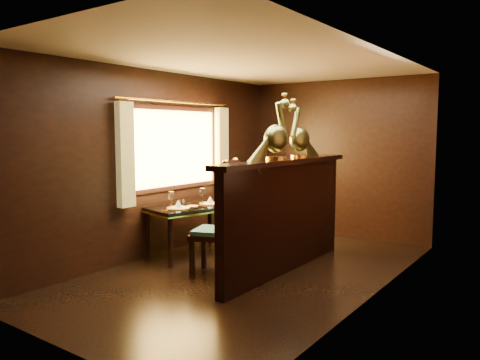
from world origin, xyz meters
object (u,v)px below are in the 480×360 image
(dining_table, at_px, (192,211))
(chair_left, at_px, (224,215))
(peacock_left, at_px, (276,126))
(peacock_right, at_px, (300,129))
(chair_right, at_px, (263,214))

(dining_table, relative_size, chair_left, 0.94)
(peacock_left, distance_m, peacock_right, 0.56)
(chair_right, height_order, peacock_left, peacock_left)
(peacock_right, bearing_deg, peacock_left, -90.00)
(chair_left, xyz_separation_m, peacock_left, (0.51, 0.31, 1.03))
(peacock_left, bearing_deg, dining_table, 175.87)
(dining_table, relative_size, peacock_left, 1.69)
(dining_table, xyz_separation_m, chair_right, (0.99, 0.24, 0.03))
(chair_left, distance_m, chair_right, 0.67)
(chair_left, bearing_deg, peacock_left, 11.47)
(chair_left, distance_m, peacock_left, 1.19)
(chair_right, relative_size, peacock_left, 1.61)
(chair_left, distance_m, peacock_right, 1.42)
(chair_left, bearing_deg, chair_right, 59.21)
(chair_left, xyz_separation_m, chair_right, (0.12, 0.65, -0.07))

